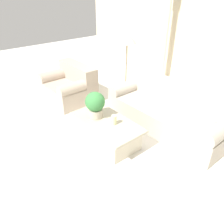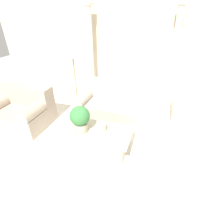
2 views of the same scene
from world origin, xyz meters
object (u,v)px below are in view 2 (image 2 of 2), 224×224
Objects in this scene: sofa_long at (129,106)px; coffee_table at (95,140)px; potted_plant at (80,118)px; loveseat at (22,110)px; floor_lamp at (73,55)px.

sofa_long is 1.83× the size of coffee_table.
sofa_long is 1.50m from potted_plant.
potted_plant is at bearing -163.05° from coffee_table.
loveseat is at bearing 168.97° from coffee_table.
coffee_table is (-0.38, -1.26, -0.12)m from sofa_long.
floor_lamp is (-1.06, 1.43, 1.18)m from coffee_table.
loveseat is at bearing -159.04° from sofa_long.
coffee_table is 2.74× the size of potted_plant.
sofa_long is at bearing 65.49° from potted_plant.
potted_plant is (1.70, -0.45, 0.34)m from loveseat.
loveseat is (-2.30, -0.88, 0.01)m from sofa_long.
floor_lamp reaches higher than sofa_long.
floor_lamp is at bearing 126.54° from coffee_table.
floor_lamp is at bearing 50.70° from loveseat.
potted_plant reaches higher than loveseat.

